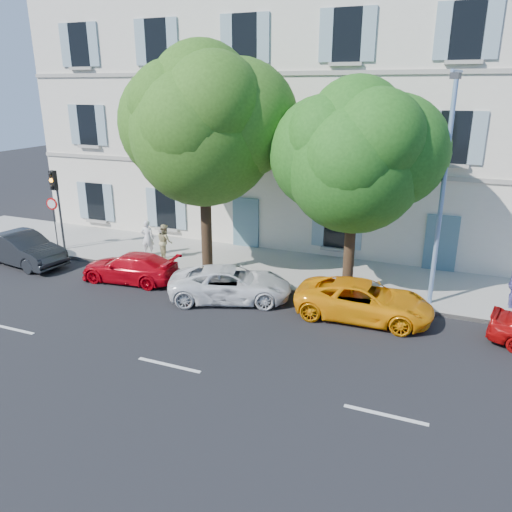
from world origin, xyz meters
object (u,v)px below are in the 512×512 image
at_px(car_dark_sedan, 22,249).
at_px(car_white_coupe, 231,284).
at_px(street_lamp, 444,180).
at_px(pedestrian_a, 148,238).
at_px(car_yellow_supercar, 364,300).
at_px(traffic_light, 56,193).
at_px(pedestrian_b, 165,241).
at_px(tree_right, 355,164).
at_px(tree_left, 203,133).
at_px(road_sign, 53,212).
at_px(car_red_coupe, 130,267).

height_order(car_dark_sedan, car_white_coupe, car_dark_sedan).
xyz_separation_m(street_lamp, pedestrian_a, (-12.30, 0.92, -3.60)).
relative_size(car_yellow_supercar, traffic_light, 1.22).
bearing_deg(pedestrian_b, traffic_light, 48.18).
height_order(tree_right, traffic_light, tree_right).
bearing_deg(tree_left, car_yellow_supercar, -14.18).
distance_m(tree_left, pedestrian_a, 5.98).
bearing_deg(road_sign, car_white_coupe, -11.71).
bearing_deg(tree_right, road_sign, 179.44).
distance_m(tree_right, road_sign, 14.29).
distance_m(car_red_coupe, car_white_coupe, 4.53).
bearing_deg(car_red_coupe, pedestrian_a, -165.85).
relative_size(tree_right, pedestrian_a, 4.55).
xyz_separation_m(tree_right, traffic_light, (-13.57, 0.05, -2.07)).
height_order(car_red_coupe, tree_left, tree_left).
relative_size(car_dark_sedan, tree_right, 0.58).
relative_size(car_white_coupe, traffic_light, 1.19).
height_order(car_yellow_supercar, street_lamp, street_lamp).
relative_size(road_sign, pedestrian_b, 1.55).
bearing_deg(car_yellow_supercar, road_sign, 81.56).
xyz_separation_m(car_yellow_supercar, traffic_light, (-14.50, 1.71, 2.22)).
relative_size(car_dark_sedan, street_lamp, 0.56).
bearing_deg(street_lamp, tree_left, 179.44).
relative_size(car_red_coupe, pedestrian_b, 2.55).
relative_size(car_white_coupe, street_lamp, 0.57).
height_order(car_white_coupe, street_lamp, street_lamp).
xyz_separation_m(car_yellow_supercar, tree_right, (-0.92, 1.66, 4.29)).
bearing_deg(pedestrian_a, tree_left, 154.06).
xyz_separation_m(car_yellow_supercar, tree_left, (-6.81, 1.72, 5.14)).
bearing_deg(pedestrian_b, car_white_coupe, -171.52).
xyz_separation_m(car_yellow_supercar, pedestrian_a, (-10.27, 2.55, 0.33)).
distance_m(car_red_coupe, street_lamp, 12.17).
relative_size(tree_left, tree_right, 1.17).
xyz_separation_m(car_dark_sedan, road_sign, (0.02, 2.04, 1.19)).
bearing_deg(car_red_coupe, pedestrian_b, 174.32).
distance_m(street_lamp, pedestrian_b, 11.93).
bearing_deg(tree_left, car_dark_sedan, -166.36).
relative_size(tree_left, pedestrian_b, 5.56).
relative_size(car_dark_sedan, pedestrian_a, 2.65).
height_order(car_dark_sedan, tree_left, tree_left).
relative_size(tree_left, road_sign, 3.58).
distance_m(car_dark_sedan, pedestrian_b, 6.22).
height_order(street_lamp, pedestrian_b, street_lamp).
bearing_deg(car_dark_sedan, traffic_light, -3.04).
bearing_deg(car_white_coupe, car_dark_sedan, 69.74).
relative_size(road_sign, pedestrian_a, 1.49).
relative_size(car_red_coupe, street_lamp, 0.51).
bearing_deg(car_yellow_supercar, traffic_light, 81.70).
relative_size(car_white_coupe, tree_left, 0.51).
relative_size(car_yellow_supercar, street_lamp, 0.59).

